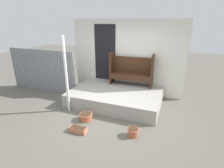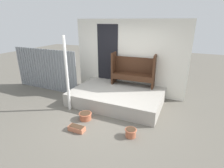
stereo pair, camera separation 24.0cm
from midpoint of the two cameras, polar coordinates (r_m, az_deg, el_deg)
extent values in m
plane|color=#666056|center=(5.02, -1.14, -10.38)|extent=(24.00, 24.00, 0.00)
cube|color=#A8A399|center=(5.71, 2.84, -4.10)|extent=(2.84, 1.91, 0.41)
cube|color=white|center=(6.27, 6.35, 8.50)|extent=(4.04, 0.06, 2.60)
cube|color=black|center=(6.48, -0.40, 10.14)|extent=(0.80, 0.02, 2.00)
cube|color=gray|center=(7.06, -20.05, 4.42)|extent=(2.82, 0.02, 1.57)
cylinder|color=gray|center=(8.03, -27.19, 5.20)|extent=(0.04, 0.04, 1.57)
cylinder|color=gray|center=(7.94, -26.62, 5.14)|extent=(0.04, 0.04, 1.57)
cylinder|color=gray|center=(7.84, -26.04, 5.07)|extent=(0.04, 0.04, 1.57)
cylinder|color=gray|center=(7.75, -25.45, 5.01)|extent=(0.04, 0.04, 1.57)
cylinder|color=gray|center=(7.66, -24.84, 4.94)|extent=(0.04, 0.04, 1.57)
cylinder|color=gray|center=(7.57, -24.22, 4.86)|extent=(0.04, 0.04, 1.57)
cylinder|color=gray|center=(7.48, -23.58, 4.79)|extent=(0.04, 0.04, 1.57)
cylinder|color=gray|center=(7.39, -22.93, 4.71)|extent=(0.04, 0.04, 1.57)
cylinder|color=gray|center=(7.30, -22.26, 4.63)|extent=(0.04, 0.04, 1.57)
cylinder|color=gray|center=(7.22, -21.58, 4.55)|extent=(0.04, 0.04, 1.57)
cylinder|color=gray|center=(7.13, -20.88, 4.47)|extent=(0.04, 0.04, 1.57)
cylinder|color=gray|center=(7.05, -20.17, 4.38)|extent=(0.04, 0.04, 1.57)
cylinder|color=gray|center=(6.96, -19.43, 4.29)|extent=(0.04, 0.04, 1.57)
cylinder|color=gray|center=(6.88, -18.68, 4.20)|extent=(0.04, 0.04, 1.57)
cylinder|color=gray|center=(6.80, -17.91, 4.10)|extent=(0.04, 0.04, 1.57)
cylinder|color=gray|center=(6.72, -17.12, 4.00)|extent=(0.04, 0.04, 1.57)
cylinder|color=gray|center=(6.64, -16.32, 3.90)|extent=(0.04, 0.04, 1.57)
cylinder|color=gray|center=(6.56, -15.49, 3.79)|extent=(0.04, 0.04, 1.57)
cylinder|color=gray|center=(6.49, -14.65, 3.68)|extent=(0.04, 0.04, 1.57)
cylinder|color=gray|center=(6.42, -13.79, 3.57)|extent=(0.04, 0.04, 1.57)
cylinder|color=gray|center=(6.34, -12.91, 3.46)|extent=(0.04, 0.04, 1.57)
cylinder|color=gray|center=(6.27, -12.00, 3.34)|extent=(0.04, 0.04, 1.57)
cylinder|color=gray|center=(6.20, -11.08, 3.21)|extent=(0.04, 0.04, 1.57)
cylinder|color=white|center=(5.08, -13.21, 2.87)|extent=(0.08, 0.08, 2.18)
cube|color=#422616|center=(6.17, 1.67, 5.23)|extent=(0.08, 0.40, 1.10)
cube|color=#422616|center=(5.88, 14.69, 3.82)|extent=(0.08, 0.40, 1.10)
cube|color=#422616|center=(6.03, 7.95, 3.06)|extent=(1.36, 0.48, 0.04)
cube|color=#422616|center=(5.89, 7.49, 1.71)|extent=(1.34, 0.11, 0.15)
cube|color=#422616|center=(6.12, 8.47, 6.15)|extent=(1.34, 0.12, 0.55)
cylinder|color=#B26042|center=(4.86, -7.26, -10.41)|extent=(0.32, 0.32, 0.19)
torus|color=#B26042|center=(4.82, -7.31, -9.58)|extent=(0.36, 0.36, 0.02)
cylinder|color=#422D1E|center=(4.81, -7.31, -9.42)|extent=(0.29, 0.29, 0.01)
cylinder|color=#B26042|center=(4.23, 7.81, -15.55)|extent=(0.24, 0.24, 0.19)
torus|color=#B26042|center=(4.18, 7.86, -14.61)|extent=(0.28, 0.28, 0.02)
cylinder|color=#422D1E|center=(4.17, 7.87, -14.43)|extent=(0.22, 0.22, 0.01)
cube|color=#C67251|center=(4.46, -9.89, -14.17)|extent=(0.41, 0.18, 0.12)
cube|color=#422D1E|center=(4.42, -9.94, -13.47)|extent=(0.36, 0.16, 0.01)
camera|label=1|loc=(0.12, -88.60, 0.51)|focal=28.00mm
camera|label=2|loc=(0.12, 91.40, -0.51)|focal=28.00mm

